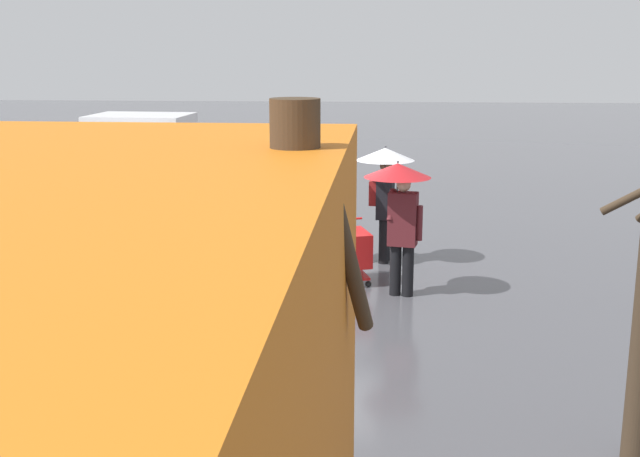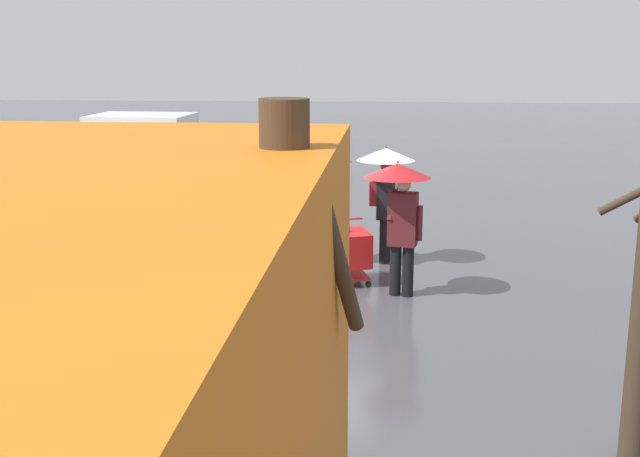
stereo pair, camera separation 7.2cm
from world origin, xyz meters
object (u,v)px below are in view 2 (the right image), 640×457
object	(u,v)px
shopping_cart_vendor	(352,250)
pedestrian_black_side	(385,178)
cargo_van_parked_right	(112,204)
hand_dolly_boxes	(293,242)
bare_tree_far	(285,437)
pedestrian_pink_side	(400,197)
pedestrian_white_side	(320,179)

from	to	relation	value
shopping_cart_vendor	pedestrian_black_side	bearing A→B (deg)	-112.18
cargo_van_parked_right	shopping_cart_vendor	xyz separation A→B (m)	(-4.20, 0.48, -0.61)
cargo_van_parked_right	hand_dolly_boxes	xyz separation A→B (m)	(-3.21, 0.30, -0.54)
cargo_van_parked_right	bare_tree_far	world-z (taller)	bare_tree_far
pedestrian_pink_side	shopping_cart_vendor	bearing A→B (deg)	-39.39
hand_dolly_boxes	pedestrian_black_side	distance (m)	2.13
shopping_cart_vendor	pedestrian_black_side	world-z (taller)	pedestrian_black_side
hand_dolly_boxes	pedestrian_white_side	distance (m)	1.33
pedestrian_pink_side	pedestrian_black_side	bearing A→B (deg)	-83.50
hand_dolly_boxes	pedestrian_black_side	size ratio (longest dim) A/B	0.61
cargo_van_parked_right	pedestrian_pink_side	size ratio (longest dim) A/B	2.53
bare_tree_far	shopping_cart_vendor	bearing A→B (deg)	-89.90
hand_dolly_boxes	shopping_cart_vendor	bearing A→B (deg)	169.74
shopping_cart_vendor	pedestrian_pink_side	world-z (taller)	pedestrian_pink_side
shopping_cart_vendor	pedestrian_white_side	xyz separation A→B (m)	(0.60, -1.05, 1.00)
shopping_cart_vendor	hand_dolly_boxes	distance (m)	1.02
cargo_van_parked_right	hand_dolly_boxes	bearing A→B (deg)	174.73
shopping_cart_vendor	cargo_van_parked_right	bearing A→B (deg)	-6.46
pedestrian_white_side	hand_dolly_boxes	bearing A→B (deg)	65.54
hand_dolly_boxes	bare_tree_far	size ratio (longest dim) A/B	0.36
pedestrian_white_side	bare_tree_far	xyz separation A→B (m)	(-0.62, 10.10, 0.32)
pedestrian_black_side	pedestrian_pink_side	bearing A→B (deg)	96.50
cargo_van_parked_right	hand_dolly_boxes	distance (m)	3.26
pedestrian_pink_side	pedestrian_white_side	xyz separation A→B (m)	(1.36, -1.67, -0.01)
cargo_van_parked_right	shopping_cart_vendor	size ratio (longest dim) A/B	5.22
hand_dolly_boxes	pedestrian_pink_side	xyz separation A→B (m)	(-1.76, 0.81, 0.95)
cargo_van_parked_right	bare_tree_far	xyz separation A→B (m)	(-4.22, 9.53, 0.71)
pedestrian_black_side	hand_dolly_boxes	bearing A→B (deg)	36.58
pedestrian_black_side	bare_tree_far	bearing A→B (deg)	87.11
cargo_van_parked_right	pedestrian_white_side	xyz separation A→B (m)	(-3.60, -0.57, 0.39)
shopping_cart_vendor	bare_tree_far	distance (m)	9.15
hand_dolly_boxes	pedestrian_pink_side	size ratio (longest dim) A/B	0.61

